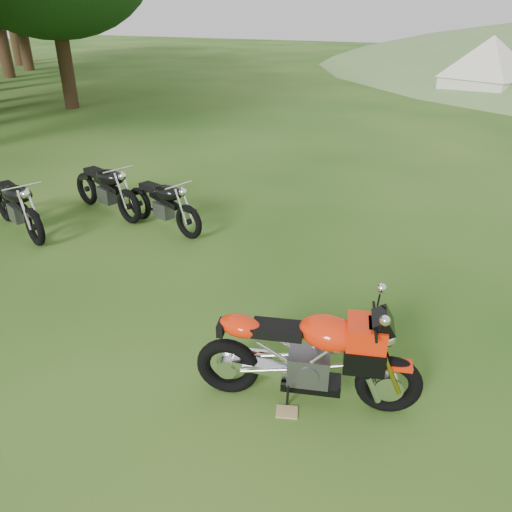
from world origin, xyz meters
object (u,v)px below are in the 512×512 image
at_px(sport_motorcycle, 308,349).
at_px(vintage_moto_a, 162,202).
at_px(vintage_moto_b, 16,204).
at_px(tent_left, 488,68).
at_px(plywood_board, 287,412).
at_px(vintage_moto_c, 106,187).

distance_m(sport_motorcycle, vintage_moto_a, 5.18).
xyz_separation_m(vintage_moto_b, tent_left, (6.67, 20.39, 0.77)).
relative_size(sport_motorcycle, vintage_moto_a, 1.12).
height_order(sport_motorcycle, vintage_moto_b, sport_motorcycle).
bearing_deg(plywood_board, vintage_moto_a, 139.00).
relative_size(vintage_moto_c, tent_left, 0.69).
distance_m(vintage_moto_c, tent_left, 19.82).
xyz_separation_m(sport_motorcycle, tent_left, (0.32, 22.25, 0.66)).
xyz_separation_m(sport_motorcycle, plywood_board, (-0.10, -0.26, -0.66)).
xyz_separation_m(vintage_moto_c, tent_left, (5.86, 18.92, 0.77)).
height_order(plywood_board, vintage_moto_b, vintage_moto_b).
bearing_deg(vintage_moto_a, plywood_board, -25.78).
bearing_deg(tent_left, plywood_board, -66.32).
relative_size(sport_motorcycle, vintage_moto_c, 1.04).
bearing_deg(vintage_moto_a, vintage_moto_b, -134.48).
xyz_separation_m(plywood_board, vintage_moto_a, (-3.98, 3.46, 0.52)).
relative_size(plywood_board, vintage_moto_b, 0.10).
relative_size(sport_motorcycle, vintage_moto_b, 1.04).
distance_m(vintage_moto_a, vintage_moto_b, 2.64).
bearing_deg(vintage_moto_b, vintage_moto_c, 82.27).
relative_size(sport_motorcycle, plywood_board, 10.01).
height_order(sport_motorcycle, vintage_moto_c, sport_motorcycle).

